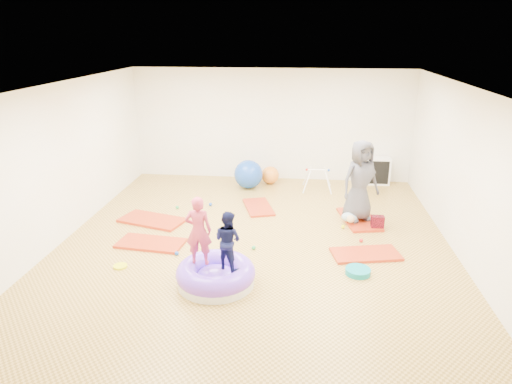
# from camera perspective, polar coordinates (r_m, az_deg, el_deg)

# --- Properties ---
(room) EXTENTS (7.01, 8.01, 2.81)m
(room) POSITION_cam_1_polar(r_m,az_deg,el_deg) (7.77, -0.23, 2.75)
(room) COLOR tan
(room) RESTS_ON ground
(gym_mat_front_left) EXTENTS (1.24, 0.72, 0.05)m
(gym_mat_front_left) POSITION_cam_1_polar(r_m,az_deg,el_deg) (8.49, -13.02, -6.26)
(gym_mat_front_left) COLOR #AA3416
(gym_mat_front_left) RESTS_ON ground
(gym_mat_mid_left) EXTENTS (1.42, 0.99, 0.05)m
(gym_mat_mid_left) POSITION_cam_1_polar(r_m,az_deg,el_deg) (9.48, -12.85, -3.45)
(gym_mat_mid_left) COLOR #AA3416
(gym_mat_mid_left) RESTS_ON ground
(gym_mat_center_back) EXTENTS (0.81, 1.16, 0.04)m
(gym_mat_center_back) POSITION_cam_1_polar(r_m,az_deg,el_deg) (9.93, 0.30, -1.89)
(gym_mat_center_back) COLOR #AA3416
(gym_mat_center_back) RESTS_ON ground
(gym_mat_right) EXTENTS (1.24, 0.80, 0.05)m
(gym_mat_right) POSITION_cam_1_polar(r_m,az_deg,el_deg) (8.11, 13.55, -7.55)
(gym_mat_right) COLOR #AA3416
(gym_mat_right) RESTS_ON ground
(gym_mat_rear_right) EXTENTS (0.85, 1.33, 0.05)m
(gym_mat_rear_right) POSITION_cam_1_polar(r_m,az_deg,el_deg) (9.52, 12.75, -3.33)
(gym_mat_rear_right) COLOR #AA3416
(gym_mat_rear_right) RESTS_ON ground
(inflatable_cushion) EXTENTS (1.21, 1.21, 0.38)m
(inflatable_cushion) POSITION_cam_1_polar(r_m,az_deg,el_deg) (7.04, -5.04, -10.29)
(inflatable_cushion) COLOR silver
(inflatable_cushion) RESTS_ON ground
(child_pink) EXTENTS (0.41, 0.28, 1.08)m
(child_pink) POSITION_cam_1_polar(r_m,az_deg,el_deg) (6.82, -7.22, -4.44)
(child_pink) COLOR #C73953
(child_pink) RESTS_ON inflatable_cushion
(child_navy) EXTENTS (0.55, 0.51, 0.90)m
(child_navy) POSITION_cam_1_polar(r_m,az_deg,el_deg) (6.69, -3.55, -5.65)
(child_navy) COLOR #0D113A
(child_navy) RESTS_ON inflatable_cushion
(adult_caregiver) EXTENTS (0.94, 0.83, 1.62)m
(adult_caregiver) POSITION_cam_1_polar(r_m,az_deg,el_deg) (9.19, 12.90, 1.39)
(adult_caregiver) COLOR #45454E
(adult_caregiver) RESTS_ON gym_mat_rear_right
(infant) EXTENTS (0.34, 0.34, 0.20)m
(infant) POSITION_cam_1_polar(r_m,az_deg,el_deg) (9.23, 11.67, -3.13)
(infant) COLOR #9EBCD2
(infant) RESTS_ON gym_mat_rear_right
(ball_pit_balls) EXTENTS (3.85, 2.70, 0.07)m
(ball_pit_balls) POSITION_cam_1_polar(r_m,az_deg,el_deg) (8.68, -1.41, -5.05)
(ball_pit_balls) COLOR #EBF406
(ball_pit_balls) RESTS_ON ground
(exercise_ball_blue) EXTENTS (0.70, 0.70, 0.70)m
(exercise_ball_blue) POSITION_cam_1_polar(r_m,az_deg,el_deg) (11.11, -0.96, 2.23)
(exercise_ball_blue) COLOR #1846B6
(exercise_ball_blue) RESTS_ON ground
(exercise_ball_orange) EXTENTS (0.44, 0.44, 0.44)m
(exercise_ball_orange) POSITION_cam_1_polar(r_m,az_deg,el_deg) (11.48, 1.79, 2.13)
(exercise_ball_orange) COLOR orange
(exercise_ball_orange) RESTS_ON ground
(infant_play_gym) EXTENTS (0.70, 0.66, 0.54)m
(infant_play_gym) POSITION_cam_1_polar(r_m,az_deg,el_deg) (11.01, 7.69, 1.95)
(infant_play_gym) COLOR white
(infant_play_gym) RESTS_ON ground
(cube_shelf) EXTENTS (0.68, 0.33, 0.68)m
(cube_shelf) POSITION_cam_1_polar(r_m,az_deg,el_deg) (11.81, 14.77, 2.58)
(cube_shelf) COLOR white
(cube_shelf) RESTS_ON ground
(balance_disc) EXTENTS (0.40, 0.40, 0.09)m
(balance_disc) POSITION_cam_1_polar(r_m,az_deg,el_deg) (7.50, 12.62, -9.65)
(balance_disc) COLOR #088091
(balance_disc) RESTS_ON ground
(backpack) EXTENTS (0.24, 0.15, 0.28)m
(backpack) POSITION_cam_1_polar(r_m,az_deg,el_deg) (9.14, 14.94, -3.73)
(backpack) COLOR maroon
(backpack) RESTS_ON ground
(yellow_toy) EXTENTS (0.22, 0.22, 0.03)m
(yellow_toy) POSITION_cam_1_polar(r_m,az_deg,el_deg) (7.85, -16.60, -8.88)
(yellow_toy) COLOR #EBF406
(yellow_toy) RESTS_ON ground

